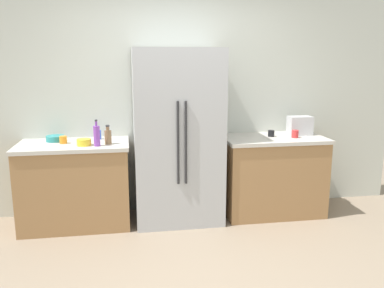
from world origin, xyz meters
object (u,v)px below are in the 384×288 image
object	(u,v)px
toaster	(300,126)
bowl_b	(55,138)
bottle_a	(108,136)
cup_b	(271,133)
bowl_a	(84,142)
cup_a	(63,140)
bottle_b	(97,136)
cup_d	(295,134)
cup_c	(98,135)
refrigerator	(178,137)

from	to	relation	value
toaster	bowl_b	world-z (taller)	toaster
bottle_a	cup_b	size ratio (longest dim) A/B	2.76
bowl_a	bowl_b	xyz separation A→B (m)	(-0.33, 0.28, -0.00)
cup_a	bowl_a	size ratio (longest dim) A/B	0.54
bottle_b	bowl_b	size ratio (longest dim) A/B	1.41
cup_b	cup_d	bearing A→B (deg)	-24.30
bottle_a	bottle_b	bearing A→B (deg)	-143.24
cup_c	bowl_a	size ratio (longest dim) A/B	0.68
cup_a	cup_b	xyz separation A→B (m)	(2.30, 0.02, -0.00)
toaster	cup_d	bearing A→B (deg)	-127.57
bottle_b	cup_c	xyz separation A→B (m)	(-0.02, 0.37, -0.06)
refrigerator	bottle_b	xyz separation A→B (m)	(-0.85, -0.16, 0.07)
toaster	bottle_b	xyz separation A→B (m)	(-2.30, -0.26, 0.00)
bowl_a	bowl_b	world-z (taller)	bowl_a
toaster	cup_d	size ratio (longest dim) A/B	3.16
toaster	cup_b	xyz separation A→B (m)	(-0.37, -0.05, -0.07)
bottle_a	cup_b	distance (m)	1.83
refrigerator	bottle_a	xyz separation A→B (m)	(-0.74, -0.08, 0.04)
bottle_a	cup_c	size ratio (longest dim) A/B	2.04
cup_b	cup_c	xyz separation A→B (m)	(-1.95, 0.16, 0.01)
bottle_b	bowl_b	distance (m)	0.57
bottle_b	bowl_a	xyz separation A→B (m)	(-0.13, 0.05, -0.08)
cup_c	bowl_a	bearing A→B (deg)	-109.90
bottle_b	bowl_a	world-z (taller)	bottle_b
bottle_b	toaster	bearing A→B (deg)	6.42
cup_a	bowl_a	bearing A→B (deg)	-31.96
cup_d	bowl_b	bearing A→B (deg)	175.04
bottle_b	cup_b	world-z (taller)	bottle_b
bowl_b	cup_c	bearing A→B (deg)	5.69
bottle_a	bowl_b	distance (m)	0.62
refrigerator	cup_a	bearing A→B (deg)	178.51
toaster	cup_c	xyz separation A→B (m)	(-2.32, 0.11, -0.06)
bottle_a	bowl_b	size ratio (longest dim) A/B	1.04
bottle_a	bowl_b	world-z (taller)	bottle_a
bowl_b	cup_b	bearing A→B (deg)	-2.86
cup_d	bowl_a	size ratio (longest dim) A/B	0.59
bottle_a	toaster	bearing A→B (deg)	4.65
refrigerator	toaster	xyz separation A→B (m)	(1.45, 0.10, 0.07)
toaster	bowl_a	distance (m)	2.45
refrigerator	cup_b	xyz separation A→B (m)	(1.09, 0.05, -0.00)
cup_b	bowl_a	xyz separation A→B (m)	(-2.07, -0.16, -0.00)
refrigerator	cup_a	world-z (taller)	refrigerator
refrigerator	toaster	world-z (taller)	refrigerator
toaster	cup_d	xyz separation A→B (m)	(-0.13, -0.16, -0.07)
refrigerator	toaster	distance (m)	1.46
bottle_a	cup_d	world-z (taller)	bottle_a
refrigerator	bowl_b	size ratio (longest dim) A/B	9.83
bottle_a	cup_d	size ratio (longest dim) A/B	2.36
cup_a	bottle_b	bearing A→B (deg)	-27.65
cup_a	cup_d	distance (m)	2.54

